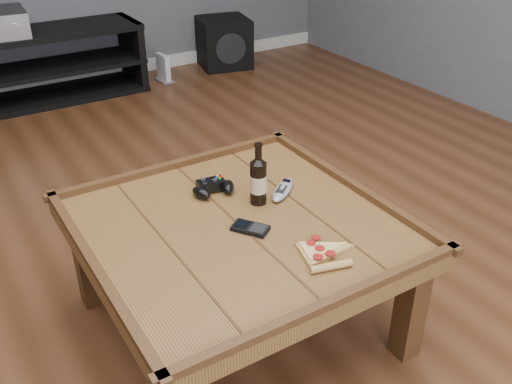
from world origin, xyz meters
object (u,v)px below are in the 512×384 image
beer_bottle (258,180)px  game_controller (213,188)px  smartphone (250,228)px  coffee_table (238,238)px  media_console (43,67)px  subwoofer (224,42)px  game_console (163,69)px  pizza_slice (321,253)px  remote_control (283,190)px

beer_bottle → game_controller: beer_bottle is taller
smartphone → coffee_table: bearing=71.2°
media_console → subwoofer: 1.48m
coffee_table → game_console: bearing=71.8°
media_console → game_controller: 2.54m
smartphone → game_controller: bearing=53.2°
pizza_slice → smartphone: size_ratio=1.97×
beer_bottle → remote_control: 0.14m
beer_bottle → smartphone: size_ratio=1.70×
coffee_table → game_controller: (0.03, 0.22, 0.08)m
media_console → subwoofer: media_console is taller
coffee_table → media_console: (0.00, 2.75, -0.15)m
media_console → pizza_slice: (0.13, -3.04, 0.21)m
game_controller → beer_bottle: bearing=-47.4°
beer_bottle → pizza_slice: 0.38m
remote_control → game_console: (0.64, 2.59, -0.37)m
beer_bottle → smartphone: beer_bottle is taller
beer_bottle → coffee_table: bearing=-147.8°
remote_control → game_console: 2.69m
beer_bottle → pizza_slice: size_ratio=0.86×
coffee_table → remote_control: (0.24, 0.09, 0.07)m
media_console → remote_control: bearing=-84.8°
coffee_table → beer_bottle: beer_bottle is taller
beer_bottle → game_console: (0.75, 2.60, -0.45)m
subwoofer → game_console: size_ratio=2.22×
beer_bottle → game_console: size_ratio=1.07×
beer_bottle → remote_control: beer_bottle is taller
coffee_table → beer_bottle: (0.13, 0.08, 0.15)m
remote_control → smartphone: bearing=-95.9°
game_controller → media_console: bearing=97.2°
subwoofer → pizza_slice: bearing=-101.5°
media_console → game_controller: (0.03, -2.53, 0.23)m
beer_bottle → subwoofer: size_ratio=0.48×
smartphone → subwoofer: size_ratio=0.29×
media_console → pizza_slice: media_console is taller
beer_bottle → remote_control: bearing=5.1°
coffee_table → game_controller: size_ratio=5.87×
pizza_slice → game_console: 3.08m
game_controller → smartphone: bearing=-85.9°
game_controller → remote_control: (0.21, -0.13, -0.01)m
subwoofer → remote_control: bearing=-102.4°
media_console → remote_control: media_console is taller
coffee_table → smartphone: 0.09m
remote_control → subwoofer: remote_control is taller
pizza_slice → smartphone: pizza_slice is taller
smartphone → remote_control: remote_control is taller
media_console → game_console: 0.90m
coffee_table → subwoofer: coffee_table is taller
coffee_table → remote_control: remote_control is taller
remote_control → media_console: bearing=146.5°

